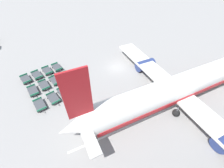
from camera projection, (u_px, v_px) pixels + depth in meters
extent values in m
plane|color=gray|center=(116.00, 67.00, 35.42)|extent=(500.00, 500.00, 0.00)
cylinder|color=white|center=(184.00, 84.00, 26.65)|extent=(6.39, 39.10, 4.35)
cone|color=white|center=(78.00, 126.00, 20.48)|extent=(4.40, 5.43, 4.14)
cube|color=red|center=(77.00, 95.00, 16.84)|extent=(0.45, 3.28, 7.14)
cube|color=white|center=(83.00, 121.00, 20.27)|extent=(10.41, 2.03, 0.24)
cube|color=white|center=(176.00, 91.00, 26.82)|extent=(37.09, 5.65, 0.44)
cylinder|color=navy|center=(145.00, 65.00, 34.09)|extent=(2.55, 4.30, 2.33)
cube|color=red|center=(183.00, 87.00, 27.17)|extent=(6.27, 35.22, 0.78)
cylinder|color=#56565B|center=(224.00, 74.00, 31.65)|extent=(0.24, 0.24, 1.29)
sphere|color=black|center=(223.00, 76.00, 32.09)|extent=(1.26, 1.26, 1.26)
cylinder|color=#56565B|center=(177.00, 110.00, 24.55)|extent=(0.24, 0.24, 1.29)
sphere|color=black|center=(176.00, 113.00, 24.98)|extent=(1.26, 1.26, 1.26)
cylinder|color=#56565B|center=(154.00, 87.00, 28.63)|extent=(0.24, 0.24, 1.29)
sphere|color=black|center=(153.00, 89.00, 29.07)|extent=(1.26, 1.26, 1.26)
cube|color=#424449|center=(26.00, 79.00, 31.49)|extent=(3.15, 2.17, 0.10)
cube|color=#237F56|center=(27.00, 82.00, 30.56)|extent=(0.40, 1.60, 0.32)
cube|color=#237F56|center=(23.00, 75.00, 32.14)|extent=(0.40, 1.60, 0.32)
cube|color=#333338|center=(29.00, 84.00, 30.57)|extent=(0.70, 0.20, 0.06)
sphere|color=black|center=(24.00, 84.00, 30.85)|extent=(0.36, 0.36, 0.36)
sphere|color=black|center=(31.00, 81.00, 31.50)|extent=(0.36, 0.36, 0.36)
sphere|color=black|center=(21.00, 79.00, 31.98)|extent=(0.36, 0.36, 0.36)
sphere|color=black|center=(28.00, 77.00, 32.64)|extent=(0.36, 0.36, 0.36)
cube|color=#424449|center=(33.00, 91.00, 28.94)|extent=(3.06, 1.96, 0.10)
cube|color=#237F56|center=(35.00, 94.00, 27.96)|extent=(0.28, 1.62, 0.32)
cube|color=#237F56|center=(31.00, 86.00, 29.63)|extent=(0.28, 1.62, 0.32)
cube|color=#333338|center=(36.00, 97.00, 27.95)|extent=(0.70, 0.15, 0.06)
sphere|color=black|center=(31.00, 97.00, 28.29)|extent=(0.36, 0.36, 0.36)
sphere|color=black|center=(39.00, 94.00, 28.88)|extent=(0.36, 0.36, 0.36)
sphere|color=black|center=(29.00, 90.00, 29.50)|extent=(0.36, 0.36, 0.36)
sphere|color=black|center=(36.00, 88.00, 30.09)|extent=(0.36, 0.36, 0.36)
cube|color=#424449|center=(40.00, 105.00, 26.36)|extent=(3.08, 2.00, 0.10)
cube|color=#237F56|center=(42.00, 109.00, 25.39)|extent=(0.30, 1.61, 0.32)
cube|color=#237F56|center=(37.00, 99.00, 27.05)|extent=(0.30, 1.61, 0.32)
cube|color=#333338|center=(43.00, 112.00, 25.38)|extent=(0.70, 0.16, 0.06)
sphere|color=black|center=(38.00, 112.00, 25.71)|extent=(0.36, 0.36, 0.36)
sphere|color=black|center=(46.00, 108.00, 26.31)|extent=(0.36, 0.36, 0.36)
sphere|color=black|center=(35.00, 104.00, 26.91)|extent=(0.36, 0.36, 0.36)
sphere|color=black|center=(42.00, 101.00, 27.51)|extent=(0.36, 0.36, 0.36)
cube|color=#424449|center=(37.00, 75.00, 32.50)|extent=(3.17, 2.21, 0.10)
cube|color=#237F56|center=(39.00, 77.00, 31.58)|extent=(0.43, 1.60, 0.32)
cube|color=#237F56|center=(34.00, 71.00, 33.14)|extent=(0.43, 1.60, 0.32)
cube|color=#333338|center=(40.00, 79.00, 31.59)|extent=(0.70, 0.21, 0.06)
sphere|color=black|center=(36.00, 80.00, 31.86)|extent=(0.36, 0.36, 0.36)
sphere|color=black|center=(42.00, 77.00, 32.53)|extent=(0.36, 0.36, 0.36)
sphere|color=black|center=(33.00, 75.00, 32.98)|extent=(0.36, 0.36, 0.36)
sphere|color=black|center=(39.00, 73.00, 33.65)|extent=(0.36, 0.36, 0.36)
cube|color=#424449|center=(44.00, 85.00, 30.12)|extent=(3.10, 2.04, 0.10)
cube|color=#237F56|center=(46.00, 88.00, 29.16)|extent=(0.33, 1.61, 0.32)
cube|color=#237F56|center=(41.00, 81.00, 30.80)|extent=(0.33, 1.61, 0.32)
cube|color=#333338|center=(47.00, 90.00, 29.15)|extent=(0.70, 0.17, 0.06)
sphere|color=black|center=(43.00, 91.00, 29.47)|extent=(0.36, 0.36, 0.36)
sphere|color=black|center=(50.00, 88.00, 30.09)|extent=(0.36, 0.36, 0.36)
sphere|color=black|center=(40.00, 85.00, 30.65)|extent=(0.36, 0.36, 0.36)
sphere|color=black|center=(46.00, 82.00, 31.27)|extent=(0.36, 0.36, 0.36)
cube|color=#424449|center=(53.00, 98.00, 27.52)|extent=(3.14, 2.15, 0.10)
cube|color=#237F56|center=(56.00, 102.00, 26.58)|extent=(0.39, 1.60, 0.32)
cube|color=#237F56|center=(50.00, 93.00, 28.17)|extent=(0.39, 1.60, 0.32)
cube|color=#333338|center=(58.00, 104.00, 26.59)|extent=(0.70, 0.19, 0.06)
sphere|color=black|center=(53.00, 104.00, 26.87)|extent=(0.36, 0.36, 0.36)
sphere|color=black|center=(60.00, 101.00, 27.52)|extent=(0.36, 0.36, 0.36)
sphere|color=black|center=(48.00, 98.00, 28.02)|extent=(0.36, 0.36, 0.36)
sphere|color=black|center=(55.00, 95.00, 28.66)|extent=(0.36, 0.36, 0.36)
cube|color=#424449|center=(47.00, 70.00, 33.64)|extent=(3.11, 2.07, 0.10)
cube|color=#237F56|center=(49.00, 73.00, 32.68)|extent=(0.35, 1.61, 0.32)
cube|color=#237F56|center=(45.00, 67.00, 34.31)|extent=(0.35, 1.61, 0.32)
cube|color=#333338|center=(50.00, 75.00, 32.68)|extent=(0.70, 0.18, 0.06)
sphere|color=black|center=(46.00, 75.00, 32.99)|extent=(0.36, 0.36, 0.36)
sphere|color=black|center=(52.00, 73.00, 33.62)|extent=(0.36, 0.36, 0.36)
sphere|color=black|center=(43.00, 71.00, 34.16)|extent=(0.36, 0.36, 0.36)
sphere|color=black|center=(49.00, 69.00, 34.79)|extent=(0.36, 0.36, 0.36)
cube|color=#424449|center=(55.00, 80.00, 31.17)|extent=(3.17, 2.20, 0.10)
cube|color=#237F56|center=(58.00, 83.00, 30.25)|extent=(0.43, 1.60, 0.32)
cube|color=#237F56|center=(52.00, 76.00, 31.81)|extent=(0.43, 1.60, 0.32)
cube|color=#333338|center=(59.00, 85.00, 30.26)|extent=(0.70, 0.21, 0.06)
sphere|color=black|center=(55.00, 86.00, 30.53)|extent=(0.36, 0.36, 0.36)
sphere|color=black|center=(61.00, 83.00, 31.19)|extent=(0.36, 0.36, 0.36)
sphere|color=black|center=(50.00, 81.00, 31.65)|extent=(0.36, 0.36, 0.36)
sphere|color=black|center=(56.00, 78.00, 32.32)|extent=(0.36, 0.36, 0.36)
cube|color=#424449|center=(64.00, 92.00, 28.58)|extent=(3.10, 2.04, 0.10)
cube|color=#237F56|center=(66.00, 96.00, 27.61)|extent=(0.32, 1.61, 0.32)
cube|color=#237F56|center=(60.00, 88.00, 29.26)|extent=(0.32, 1.61, 0.32)
cube|color=#333338|center=(68.00, 98.00, 27.61)|extent=(0.70, 0.17, 0.06)
sphere|color=black|center=(63.00, 99.00, 27.93)|extent=(0.36, 0.36, 0.36)
sphere|color=black|center=(70.00, 95.00, 28.54)|extent=(0.36, 0.36, 0.36)
sphere|color=black|center=(58.00, 92.00, 29.11)|extent=(0.36, 0.36, 0.36)
sphere|color=black|center=(65.00, 89.00, 29.73)|extent=(0.36, 0.36, 0.36)
cube|color=#424449|center=(57.00, 67.00, 34.59)|extent=(3.13, 2.10, 0.10)
cube|color=#237F56|center=(59.00, 69.00, 33.64)|extent=(0.36, 1.61, 0.32)
cube|color=#237F56|center=(54.00, 64.00, 35.25)|extent=(0.36, 1.61, 0.32)
cube|color=#333338|center=(60.00, 71.00, 33.64)|extent=(0.70, 0.18, 0.06)
sphere|color=black|center=(56.00, 72.00, 33.95)|extent=(0.36, 0.36, 0.36)
sphere|color=black|center=(62.00, 69.00, 34.58)|extent=(0.36, 0.36, 0.36)
sphere|color=black|center=(53.00, 67.00, 35.11)|extent=(0.36, 0.36, 0.36)
sphere|color=black|center=(58.00, 65.00, 35.74)|extent=(0.36, 0.36, 0.36)
cube|color=#424449|center=(65.00, 76.00, 32.17)|extent=(3.06, 1.96, 0.10)
cube|color=#237F56|center=(67.00, 79.00, 31.19)|extent=(0.28, 1.62, 0.32)
cube|color=#237F56|center=(62.00, 72.00, 32.86)|extent=(0.28, 1.62, 0.32)
cube|color=#333338|center=(68.00, 81.00, 31.18)|extent=(0.70, 0.15, 0.06)
sphere|color=black|center=(64.00, 81.00, 31.52)|extent=(0.36, 0.36, 0.36)
sphere|color=black|center=(70.00, 79.00, 32.11)|extent=(0.36, 0.36, 0.36)
sphere|color=black|center=(60.00, 76.00, 32.73)|extent=(0.36, 0.36, 0.36)
sphere|color=black|center=(66.00, 74.00, 33.32)|extent=(0.36, 0.36, 0.36)
cube|color=#424449|center=(75.00, 88.00, 29.53)|extent=(3.06, 1.96, 0.10)
cube|color=#237F56|center=(78.00, 91.00, 28.55)|extent=(0.28, 1.62, 0.32)
cube|color=#237F56|center=(72.00, 83.00, 30.23)|extent=(0.28, 1.62, 0.32)
cube|color=#333338|center=(79.00, 94.00, 28.54)|extent=(0.70, 0.14, 0.06)
sphere|color=black|center=(74.00, 94.00, 28.88)|extent=(0.36, 0.36, 0.36)
sphere|color=black|center=(81.00, 91.00, 29.47)|extent=(0.36, 0.36, 0.36)
sphere|color=black|center=(70.00, 88.00, 30.09)|extent=(0.36, 0.36, 0.36)
sphere|color=black|center=(76.00, 85.00, 30.68)|extent=(0.36, 0.36, 0.36)
cube|color=white|center=(141.00, 121.00, 24.60)|extent=(1.58, 24.44, 0.01)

